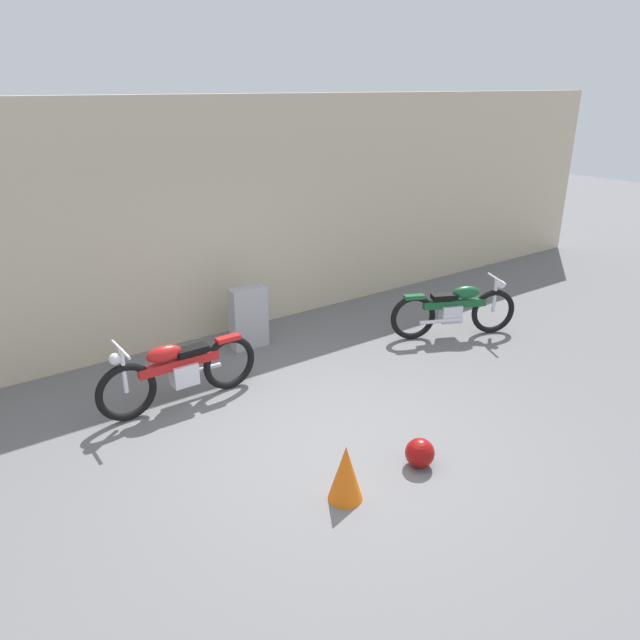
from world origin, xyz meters
TOP-DOWN VIEW (x-y plane):
  - ground_plane at (0.00, 0.00)m, footprint 40.00×40.00m
  - building_wall at (0.00, 3.53)m, footprint 18.00×0.30m
  - stone_marker at (0.52, 2.67)m, footprint 0.53×0.21m
  - helmet at (0.46, -0.78)m, footprint 0.29×0.29m
  - traffic_cone at (-0.44, -0.74)m, footprint 0.32×0.32m
  - motorcycle_green at (3.17, 1.26)m, footprint 1.78×0.95m
  - motorcycle_red at (-0.93, 1.74)m, footprint 1.95×0.54m

SIDE VIEW (x-z plane):
  - ground_plane at x=0.00m, z-range 0.00..0.00m
  - helmet at x=0.46m, z-range 0.00..0.29m
  - traffic_cone at x=-0.44m, z-range 0.00..0.55m
  - motorcycle_green at x=3.17m, z-range -0.02..0.85m
  - motorcycle_red at x=-0.93m, z-range -0.02..0.86m
  - stone_marker at x=0.52m, z-range 0.00..0.89m
  - building_wall at x=0.00m, z-range 0.00..3.36m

